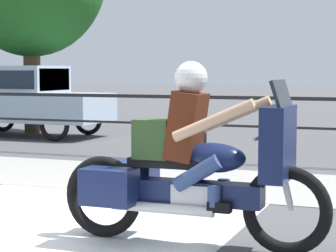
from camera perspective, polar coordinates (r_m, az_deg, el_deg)
ground_plane at (r=6.40m, az=-12.02°, el=-9.27°), size 120.00×120.00×0.00m
sidewalk_band at (r=9.38m, az=-0.61°, el=-4.63°), size 44.00×2.40×0.01m
crosswalk_band at (r=6.25m, az=-13.15°, el=-9.61°), size 3.67×6.00×0.01m
fence_railing at (r=11.21m, az=3.27°, el=1.46°), size 36.00×0.05×1.12m
motorcycle at (r=5.77m, az=2.01°, el=-3.51°), size 2.48×0.76×1.63m
parked_car at (r=15.79m, az=-12.54°, el=2.57°), size 3.93×1.69×1.66m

